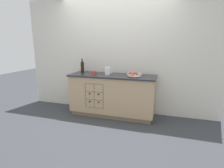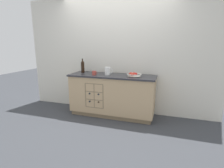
{
  "view_description": "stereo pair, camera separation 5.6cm",
  "coord_description": "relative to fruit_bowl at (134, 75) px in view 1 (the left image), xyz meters",
  "views": [
    {
      "loc": [
        1.07,
        -3.45,
        1.52
      ],
      "look_at": [
        0.0,
        0.0,
        0.7
      ],
      "focal_mm": 28.0,
      "sensor_mm": 36.0,
      "label": 1
    },
    {
      "loc": [
        1.13,
        -3.43,
        1.52
      ],
      "look_at": [
        0.0,
        0.0,
        0.7
      ],
      "focal_mm": 28.0,
      "sensor_mm": 36.0,
      "label": 2
    }
  ],
  "objects": [
    {
      "name": "back_wall",
      "position": [
        -0.47,
        0.38,
        0.34
      ],
      "size": [
        4.4,
        0.06,
        2.55
      ],
      "primitive_type": "cube",
      "color": "silver",
      "rests_on": "ground_plane"
    },
    {
      "name": "fruit_bowl",
      "position": [
        0.0,
        0.0,
        0.0
      ],
      "size": [
        0.29,
        0.29,
        0.08
      ],
      "color": "silver",
      "rests_on": "kitchen_island"
    },
    {
      "name": "standing_wine_bottle",
      "position": [
        -1.2,
        0.13,
        0.1
      ],
      "size": [
        0.08,
        0.08,
        0.31
      ],
      "color": "black",
      "rests_on": "kitchen_island"
    },
    {
      "name": "ceramic_mug",
      "position": [
        -0.83,
        -0.09,
        0.0
      ],
      "size": [
        0.11,
        0.08,
        0.09
      ],
      "color": "#B7473D",
      "rests_on": "kitchen_island"
    },
    {
      "name": "ground_plane",
      "position": [
        -0.47,
        0.04,
        -0.93
      ],
      "size": [
        14.0,
        14.0,
        0.0
      ],
      "primitive_type": "plane",
      "color": "#383A3F"
    },
    {
      "name": "kitchen_island",
      "position": [
        -0.48,
        0.03,
        -0.48
      ],
      "size": [
        1.82,
        0.61,
        0.89
      ],
      "color": "#8B7354",
      "rests_on": "ground_plane"
    },
    {
      "name": "white_pitcher",
      "position": [
        -0.56,
        0.01,
        0.05
      ],
      "size": [
        0.18,
        0.12,
        0.16
      ],
      "color": "white",
      "rests_on": "kitchen_island"
    }
  ]
}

